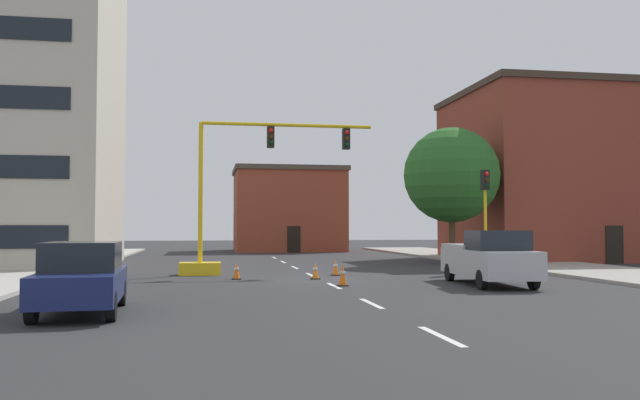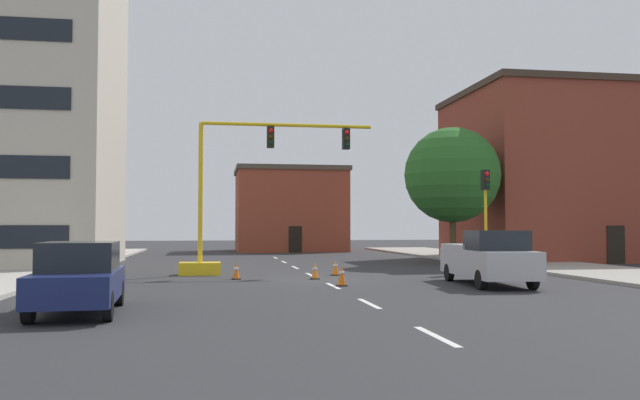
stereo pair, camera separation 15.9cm
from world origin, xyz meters
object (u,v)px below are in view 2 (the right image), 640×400
Objects in this scene: tree_right_mid at (452,175)px; traffic_cone_roadside_a at (342,275)px; sedan_navy_near_left at (79,277)px; traffic_cone_roadside_b at (335,268)px; pickup_truck_silver at (488,258)px; traffic_cone_roadside_c at (315,271)px; traffic_signal_gantry at (225,225)px; traffic_cone_roadside_d at (236,271)px; traffic_light_pole_right at (486,197)px.

tree_right_mid reaches higher than traffic_cone_roadside_a.
traffic_cone_roadside_b is at bearing 53.42° from sedan_navy_near_left.
tree_right_mid is 15.70m from traffic_cone_roadside_a.
pickup_truck_silver is (-3.44, -12.67, -4.08)m from tree_right_mid.
traffic_cone_roadside_c is at bearing -136.04° from tree_right_mid.
tree_right_mid is 11.66m from traffic_cone_roadside_b.
pickup_truck_silver is (9.36, -6.93, -1.24)m from traffic_signal_gantry.
sedan_navy_near_left is 6.82× the size of traffic_cone_roadside_d.
pickup_truck_silver is at bearing 23.86° from sedan_navy_near_left.
traffic_light_pole_right is at bearing 17.80° from traffic_cone_roadside_c.
traffic_light_pole_right is 0.87× the size of pickup_truck_silver.
traffic_light_pole_right reaches higher than traffic_cone_roadside_c.
pickup_truck_silver is 9.90m from traffic_cone_roadside_d.
pickup_truck_silver is at bearing -36.54° from traffic_signal_gantry.
traffic_light_pole_right is 6.39m from tree_right_mid.
traffic_cone_roadside_a is 1.15× the size of traffic_cone_roadside_d.
traffic_signal_gantry is at bearing 165.04° from traffic_cone_roadside_b.
traffic_cone_roadside_b reaches higher than traffic_cone_roadside_d.
pickup_truck_silver reaches higher than traffic_cone_roadside_b.
traffic_cone_roadside_b is 1.05× the size of traffic_cone_roadside_c.
tree_right_mid is at bearing 48.14° from sedan_navy_near_left.
pickup_truck_silver is 14.33m from sedan_navy_near_left.
traffic_cone_roadside_a is at bearing -98.09° from traffic_cone_roadside_b.
traffic_light_pole_right is at bearing 36.55° from traffic_cone_roadside_a.
traffic_light_pole_right is 6.93× the size of traffic_cone_roadside_b.
tree_right_mid is at bearing 83.52° from traffic_light_pole_right.
traffic_cone_roadside_c is at bearing 52.60° from sedan_navy_near_left.
traffic_cone_roadside_d is at bearing 172.41° from traffic_cone_roadside_c.
traffic_cone_roadside_c is at bearing 98.16° from traffic_cone_roadside_a.
traffic_light_pole_right is 7.12× the size of traffic_cone_roadside_d.
traffic_cone_roadside_c is (-9.24, -8.91, -4.73)m from tree_right_mid.
sedan_navy_near_left reaches higher than traffic_cone_roadside_a.
tree_right_mid is at bearing 34.41° from traffic_cone_roadside_d.
pickup_truck_silver is at bearing -33.00° from traffic_cone_roadside_c.
traffic_light_pole_right is 12.34m from traffic_cone_roadside_d.
traffic_signal_gantry is 1.80× the size of traffic_light_pole_right.
pickup_truck_silver is 7.12× the size of traffic_cone_roadside_a.
sedan_navy_near_left is 14.28m from traffic_cone_roadside_b.
traffic_signal_gantry is 7.79m from traffic_cone_roadside_a.
traffic_signal_gantry is 14.31m from tree_right_mid.
pickup_truck_silver reaches higher than traffic_cone_roadside_a.
traffic_signal_gantry reaches higher than traffic_cone_roadside_d.
tree_right_mid is at bearing 74.80° from pickup_truck_silver.
traffic_cone_roadside_d is (4.15, 9.98, -0.56)m from sedan_navy_near_left.
traffic_signal_gantry is at bearing 138.34° from traffic_cone_roadside_c.
traffic_signal_gantry is 12.85× the size of traffic_cone_roadside_d.
tree_right_mid is 25.14m from sedan_navy_near_left.
sedan_navy_near_left is at bearing -140.90° from traffic_cone_roadside_a.
traffic_cone_roadside_d is at bearing 154.94° from pickup_truck_silver.
sedan_navy_near_left is at bearing -131.86° from tree_right_mid.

